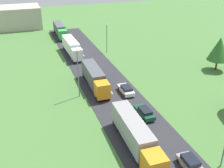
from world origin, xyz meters
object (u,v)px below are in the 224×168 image
truck_second (136,135)px  car_fifth (126,90)px  truck_third (95,77)px  car_fourth (144,112)px  distant_building (14,18)px  lamppost_fourth (107,37)px  car_third (191,164)px  tree_pine (219,49)px  lamppost_third (78,71)px  truck_fourth (72,47)px  truck_fifth (60,30)px

truck_second → car_fifth: size_ratio=2.98×
truck_third → car_fifth: 6.68m
car_fourth → distant_building: bearing=105.2°
truck_second → lamppost_fourth: bearing=77.2°
car_third → tree_pine: tree_pine is taller
truck_second → truck_third: (-0.02, 19.46, -0.02)m
lamppost_fourth → car_fourth: bearing=-97.4°
car_fifth → lamppost_third: bearing=167.7°
lamppost_third → tree_pine: bearing=3.6°
truck_fourth → car_third: (5.06, -45.14, -1.34)m
car_third → lamppost_third: size_ratio=0.45×
car_third → distant_building: size_ratio=0.23×
truck_second → distant_building: 74.00m
truck_third → truck_fifth: 37.97m
tree_pine → car_fourth: bearing=-152.7°
car_third → car_fifth: 20.88m
car_fourth → distant_building: distant_building is taller
truck_second → tree_pine: 33.85m
lamppost_third → lamppost_fourth: (12.37, 21.19, -0.73)m
truck_fourth → lamppost_fourth: 9.30m
truck_second → car_fourth: (4.55, 6.65, -1.36)m
truck_second → truck_third: truck_second is taller
car_third → car_fourth: bearing=90.7°
truck_fifth → car_fourth: bearing=-84.6°
truck_fifth → tree_pine: size_ratio=1.69×
lamppost_fourth → tree_pine: (19.40, -19.19, 0.68)m
truck_fourth → tree_pine: 35.06m
truck_second → truck_fifth: (-0.27, 57.42, -0.08)m
lamppost_fourth → tree_pine: bearing=-44.7°
truck_third → lamppost_third: lamppost_third is taller
car_fourth → truck_fourth: bearing=98.6°
car_fourth → car_fifth: car_fifth is taller
truck_fifth → tree_pine: bearing=-53.8°
car_fifth → distant_building: (-18.08, 57.84, 2.76)m
truck_fifth → lamppost_third: lamppost_third is taller
lamppost_fourth → truck_third: bearing=-115.0°
truck_second → lamppost_third: lamppost_third is taller
truck_third → car_third: 25.87m
truck_fifth → car_fourth: (4.82, -50.77, -1.28)m
truck_fourth → lamppost_fourth: size_ratio=1.67×
truck_fifth → lamppost_third: size_ratio=1.41×
car_third → distant_building: distant_building is taller
tree_pine → truck_fourth: bearing=144.3°
truck_second → tree_pine: (28.02, 18.79, 2.76)m
truck_fourth → car_fifth: 24.82m
distant_building → car_fifth: bearing=-72.6°
truck_third → lamppost_fourth: lamppost_fourth is taller
car_third → tree_pine: 34.24m
lamppost_third → tree_pine: lamppost_third is taller
lamppost_fourth → distant_building: (-21.99, 34.80, -0.66)m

